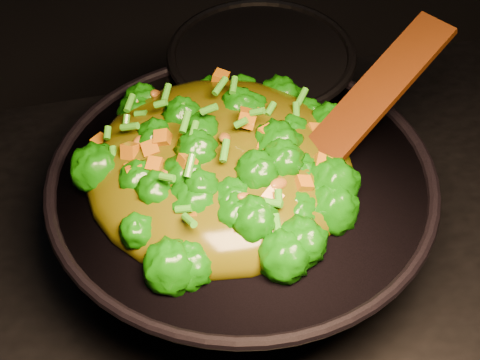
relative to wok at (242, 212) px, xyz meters
name	(u,v)px	position (x,y,z in m)	size (l,w,h in m)	color
wok	(242,212)	(0.00, 0.00, 0.00)	(0.45, 0.45, 0.13)	black
stir_fry	(219,139)	(-0.02, 0.01, 0.12)	(0.32, 0.32, 0.11)	#126307
spatula	(349,123)	(0.13, 0.00, 0.12)	(0.34, 0.05, 0.01)	#3B1C08
back_pot	(261,90)	(0.08, 0.22, 0.01)	(0.25, 0.25, 0.14)	black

